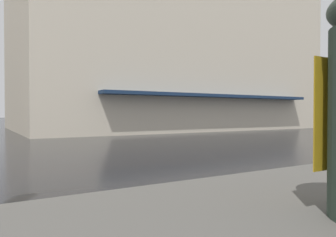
{
  "coord_description": "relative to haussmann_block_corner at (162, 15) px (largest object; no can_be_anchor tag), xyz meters",
  "views": [
    {
      "loc": [
        -8.83,
        -1.88,
        1.62
      ],
      "look_at": [
        3.16,
        -9.11,
        1.37
      ],
      "focal_mm": 34.78,
      "sensor_mm": 36.0,
      "label": 1
    }
  ],
  "objects": [
    {
      "name": "haussmann_block_corner",
      "position": [
        0.0,
        0.0,
        0.0
      ],
      "size": [
        18.89,
        28.79,
        24.52
      ],
      "color": "beige",
      "rests_on": "ground_plane"
    }
  ]
}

